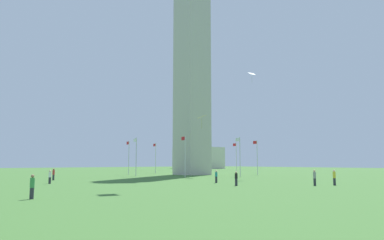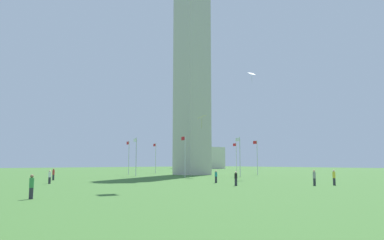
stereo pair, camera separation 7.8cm
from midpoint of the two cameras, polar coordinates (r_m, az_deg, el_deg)
The scene contains 20 objects.
ground_plane at distance 76.94m, azimuth 0.03°, elevation -8.71°, with size 260.00×260.00×0.00m, color #3D6B2D.
obelisk_monument at distance 80.68m, azimuth 0.03°, elevation 10.82°, with size 5.94×5.94×53.97m.
flagpole_n at distance 87.99m, azimuth -5.80°, elevation -5.81°, with size 1.12×0.14×7.29m.
flagpole_ne at distance 79.39m, azimuth -10.02°, elevation -5.64°, with size 1.12×0.14×7.29m.
flagpole_e at distance 68.93m, azimuth -8.88°, elevation -5.51°, with size 1.12×0.14×7.29m.
flagpole_se at distance 63.23m, azimuth -1.12°, elevation -5.48°, with size 1.12×0.14×7.29m.
flagpole_s at distance 66.97m, azimuth 7.63°, elevation -5.49°, with size 1.12×0.14×7.29m.
flagpole_sw at distance 76.97m, azimuth 10.33°, elevation -5.60°, with size 1.12×0.14×7.29m.
flagpole_w at distance 86.46m, azimuth 7.07°, elevation -5.78°, with size 1.12×0.14×7.29m.
flagpole_nw at distance 90.71m, azimuth 0.78°, elevation -5.88°, with size 1.12×0.14×7.29m.
person_red_shirt at distance 56.93m, azimuth -21.16°, elevation -8.07°, with size 0.32×0.32×1.73m.
person_gray_shirt at distance 43.27m, azimuth 18.94°, elevation -8.69°, with size 0.32×0.32×1.76m.
person_black_shirt at distance 41.06m, azimuth 7.05°, elevation -9.22°, with size 0.32×0.32×1.62m.
person_yellow_shirt at distance 44.90m, azimuth 21.72°, elevation -8.50°, with size 0.32×0.32×1.75m.
person_white_shirt at distance 47.64m, azimuth -21.67°, elevation -8.42°, with size 0.32×0.32×1.67m.
person_green_shirt at distance 28.34m, azimuth -24.12°, elevation -9.68°, with size 0.32×0.32×1.74m.
person_teal_shirt at distance 46.61m, azimuth 3.89°, elevation -8.97°, with size 0.32×0.32×1.60m.
kite_white_diamond at distance 64.36m, azimuth 9.52°, elevation 7.23°, with size 1.26×1.36×1.89m.
kite_yellow_diamond at distance 64.96m, azimuth 1.58°, elevation 0.46°, with size 1.89×1.84×2.36m.
distant_building at distance 158.05m, azimuth 0.97°, elevation -6.08°, with size 23.25×10.52×9.05m.
Camera 2 is at (-59.00, 49.32, 2.58)m, focal length 33.51 mm.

